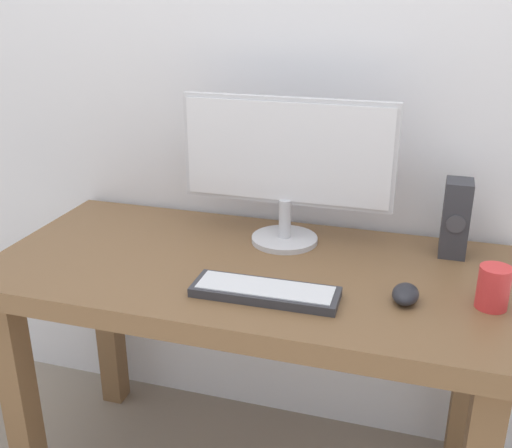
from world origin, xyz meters
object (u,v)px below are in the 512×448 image
(desk, at_px, (251,300))
(monitor, at_px, (287,162))
(coffee_mug, at_px, (493,287))
(speaker_right, at_px, (456,218))
(keyboard_primary, at_px, (265,292))
(mouse, at_px, (405,294))

(desk, xyz_separation_m, monitor, (0.05, 0.18, 0.36))
(monitor, bearing_deg, coffee_mug, -23.66)
(speaker_right, bearing_deg, desk, -156.62)
(monitor, bearing_deg, keyboard_primary, -83.77)
(mouse, relative_size, speaker_right, 0.44)
(monitor, xyz_separation_m, speaker_right, (0.48, 0.04, -0.13))
(desk, height_order, speaker_right, speaker_right)
(desk, relative_size, monitor, 2.31)
(desk, bearing_deg, speaker_right, 23.38)
(monitor, height_order, coffee_mug, monitor)
(desk, bearing_deg, monitor, 74.55)
(desk, bearing_deg, keyboard_primary, -61.77)
(keyboard_primary, bearing_deg, coffee_mug, 10.99)
(keyboard_primary, distance_m, speaker_right, 0.60)
(monitor, relative_size, speaker_right, 2.83)
(mouse, height_order, speaker_right, speaker_right)
(monitor, xyz_separation_m, mouse, (0.37, -0.28, -0.22))
(desk, relative_size, coffee_mug, 13.64)
(coffee_mug, bearing_deg, monitor, 156.34)
(keyboard_primary, distance_m, coffee_mug, 0.54)
(desk, distance_m, speaker_right, 0.62)
(monitor, distance_m, speaker_right, 0.50)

